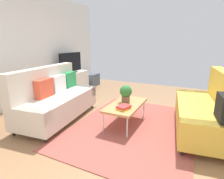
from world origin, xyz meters
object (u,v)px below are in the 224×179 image
object	(u,v)px
tv	(71,63)
couch_green	(207,110)
coffee_table	(126,105)
tv_console	(71,82)
vase_0	(57,73)
bottle_0	(63,72)
couch_beige	(56,98)
bottle_1	(65,71)
table_book_0	(124,108)
storage_trunk	(92,80)
potted_plant	(126,93)

from	to	relation	value
tv	couch_green	bearing A→B (deg)	-106.78
coffee_table	tv	world-z (taller)	tv
tv_console	vase_0	xyz separation A→B (m)	(-0.58, 0.05, 0.39)
bottle_0	couch_beige	bearing A→B (deg)	-144.05
couch_beige	couch_green	xyz separation A→B (m)	(0.69, -2.85, -0.01)
bottle_1	bottle_0	bearing A→B (deg)	180.00
coffee_table	tv	bearing A→B (deg)	59.36
couch_beige	tv_console	world-z (taller)	couch_beige
vase_0	couch_beige	bearing A→B (deg)	-138.60
couch_green	tv_console	world-z (taller)	couch_green
bottle_1	tv	bearing A→B (deg)	3.43
table_book_0	vase_0	world-z (taller)	vase_0
vase_0	couch_green	bearing A→B (deg)	-98.57
storage_trunk	bottle_0	size ratio (longest dim) A/B	3.65
coffee_table	tv	xyz separation A→B (m)	(1.48, 2.49, 0.56)
storage_trunk	tv_console	bearing A→B (deg)	174.81
bottle_1	table_book_0	bearing A→B (deg)	-119.06
tv_console	bottle_0	world-z (taller)	bottle_0
coffee_table	bottle_1	xyz separation A→B (m)	(1.14, 2.47, 0.35)
tv	potted_plant	size ratio (longest dim) A/B	2.89
bottle_0	table_book_0	bearing A→B (deg)	-117.46
couch_green	tv	size ratio (longest dim) A/B	2.00
storage_trunk	tv	bearing A→B (deg)	175.84
storage_trunk	potted_plant	xyz separation A→B (m)	(-2.45, -2.36, 0.39)
couch_beige	potted_plant	distance (m)	1.48
coffee_table	potted_plant	size ratio (longest dim) A/B	3.17
coffee_table	vase_0	size ratio (longest dim) A/B	7.99
tv_console	potted_plant	bearing A→B (deg)	-118.80
couch_beige	tv	world-z (taller)	tv
coffee_table	storage_trunk	xyz separation A→B (m)	(2.58, 2.41, -0.17)
couch_beige	potted_plant	size ratio (longest dim) A/B	5.73
couch_green	tv	world-z (taller)	tv
couch_green	potted_plant	size ratio (longest dim) A/B	5.76
tv	table_book_0	world-z (taller)	tv
couch_beige	storage_trunk	xyz separation A→B (m)	(2.97, 0.99, -0.23)
couch_beige	storage_trunk	distance (m)	3.14
coffee_table	table_book_0	xyz separation A→B (m)	(-0.27, -0.07, 0.04)
table_book_0	vase_0	distance (m)	2.89
couch_beige	coffee_table	xyz separation A→B (m)	(0.40, -1.42, -0.06)
coffee_table	table_book_0	bearing A→B (deg)	-165.85
couch_beige	tv	xyz separation A→B (m)	(1.87, 1.07, 0.50)
tv_console	tv	world-z (taller)	tv
couch_beige	table_book_0	xyz separation A→B (m)	(0.13, -1.49, -0.02)
coffee_table	potted_plant	bearing A→B (deg)	22.65
potted_plant	bottle_0	bearing A→B (deg)	69.03
tv_console	potted_plant	distance (m)	2.83
tv	table_book_0	xyz separation A→B (m)	(-1.75, -2.56, -0.52)
tv_console	tv	xyz separation A→B (m)	(0.00, -0.02, 0.63)
couch_green	bottle_1	bearing A→B (deg)	69.82
couch_beige	bottle_0	size ratio (longest dim) A/B	13.95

